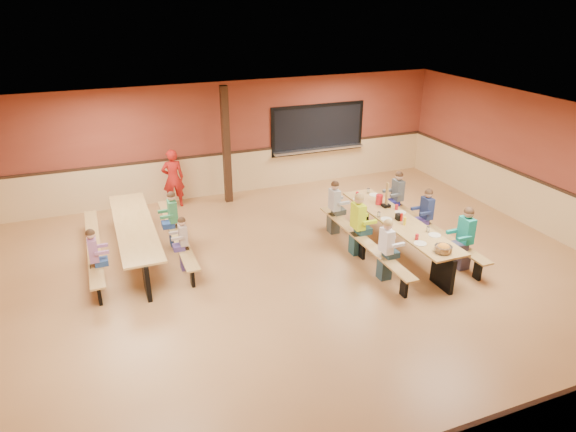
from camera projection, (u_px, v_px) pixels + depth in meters
name	position (u px, v px, depth m)	size (l,w,h in m)	color
ground	(300.00, 279.00, 9.87)	(12.00, 12.00, 0.00)	#9A673A
room_envelope	(301.00, 247.00, 9.59)	(12.04, 10.04, 3.02)	brown
kitchen_pass_through	(318.00, 131.00, 14.36)	(2.78, 0.28, 1.38)	black
structural_post	(226.00, 146.00, 12.94)	(0.18, 0.18, 3.00)	black
cafeteria_table_main	(398.00, 229.00, 10.72)	(1.91, 3.70, 0.74)	#AF8445
cafeteria_table_second	(135.00, 234.00, 10.50)	(1.91, 3.70, 0.74)	#AF8445
seated_child_white_left	(386.00, 250.00, 9.67)	(0.37, 0.31, 1.22)	white
seated_adult_yellow	(358.00, 224.00, 10.59)	(0.43, 0.35, 1.33)	#C9F018
seated_child_grey_left	(334.00, 208.00, 11.55)	(0.38, 0.31, 1.23)	#AEAEAE
seated_child_teal_right	(465.00, 239.00, 10.02)	(0.41, 0.34, 1.29)	#169083
seated_child_navy_right	(426.00, 216.00, 11.12)	(0.37, 0.31, 1.22)	navy
seated_child_char_right	(397.00, 197.00, 12.09)	(0.39, 0.32, 1.24)	#4C5356
seated_child_purple_sec	(95.00, 259.00, 9.40)	(0.35, 0.29, 1.17)	#985D88
seated_child_green_sec	(173.00, 219.00, 10.96)	(0.38, 0.31, 1.22)	#35834F
seated_child_tan_sec	(184.00, 244.00, 10.02)	(0.32, 0.26, 1.11)	tan
standing_woman	(173.00, 178.00, 12.91)	(0.55, 0.36, 1.51)	#A91813
punch_pitcher	(379.00, 200.00, 11.36)	(0.16, 0.16, 0.22)	red
chip_bowl	(443.00, 248.00, 9.29)	(0.32, 0.32, 0.15)	orange
napkin_dispenser	(399.00, 217.00, 10.59)	(0.10, 0.14, 0.13)	black
condiment_mustard	(405.00, 221.00, 10.36)	(0.06, 0.06, 0.17)	yellow
condiment_ketchup	(401.00, 217.00, 10.54)	(0.06, 0.06, 0.17)	#B2140F
table_paddle	(386.00, 201.00, 11.21)	(0.16, 0.16, 0.56)	black
place_settings	(399.00, 217.00, 10.61)	(0.65, 3.30, 0.11)	beige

